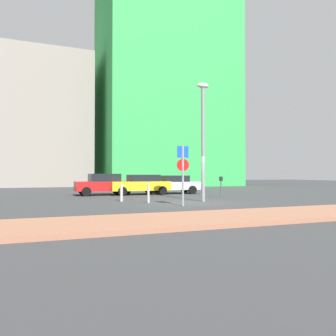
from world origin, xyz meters
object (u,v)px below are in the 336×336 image
(street_lamp, at_px, (203,131))
(parked_car_silver, at_px, (171,184))
(parked_car_yellow, at_px, (140,184))
(traffic_bollard_mid, at_px, (121,193))
(parked_car_red, at_px, (104,184))
(traffic_bollard_near, at_px, (148,193))
(parking_meter, at_px, (221,184))
(parking_sign_post, at_px, (183,168))

(street_lamp, bearing_deg, parked_car_silver, 82.31)
(parked_car_yellow, relative_size, traffic_bollard_mid, 4.66)
(parked_car_red, bearing_deg, traffic_bollard_mid, -90.45)
(traffic_bollard_near, distance_m, traffic_bollard_mid, 1.82)
(parked_car_red, height_order, parked_car_silver, parked_car_red)
(parking_meter, relative_size, street_lamp, 0.21)
(parking_meter, bearing_deg, parked_car_red, 141.81)
(parking_sign_post, bearing_deg, parking_meter, 42.87)
(parked_car_red, distance_m, parked_car_yellow, 2.64)
(parking_meter, bearing_deg, parked_car_yellow, 130.22)
(parked_car_silver, bearing_deg, parking_meter, -73.53)
(parked_car_red, relative_size, parked_car_silver, 0.92)
(street_lamp, bearing_deg, parking_sign_post, -137.35)
(parked_car_yellow, distance_m, street_lamp, 7.96)
(parked_car_yellow, relative_size, parking_sign_post, 1.55)
(parked_car_yellow, xyz_separation_m, traffic_bollard_mid, (-2.65, -5.44, -0.29))
(parked_car_yellow, relative_size, traffic_bollard_near, 4.37)
(parked_car_red, distance_m, traffic_bollard_near, 7.39)
(parked_car_silver, bearing_deg, traffic_bollard_near, -119.90)
(parking_sign_post, distance_m, parking_meter, 6.26)
(parking_meter, relative_size, traffic_bollard_near, 1.33)
(parked_car_red, bearing_deg, parking_sign_post, -77.31)
(parking_sign_post, relative_size, traffic_bollard_near, 2.81)
(street_lamp, xyz_separation_m, traffic_bollard_near, (-3.09, 0.27, -3.41))
(parking_meter, distance_m, traffic_bollard_mid, 6.76)
(parked_car_red, height_order, street_lamp, street_lamp)
(traffic_bollard_mid, bearing_deg, parking_sign_post, -58.68)
(parked_car_red, bearing_deg, traffic_bollard_near, -81.57)
(parked_car_red, bearing_deg, parked_car_yellow, -9.57)
(parking_sign_post, xyz_separation_m, parking_meter, (4.54, 4.21, -0.93))
(parked_car_red, xyz_separation_m, parking_sign_post, (2.13, -9.46, 1.01))
(parked_car_yellow, bearing_deg, parked_car_red, 170.43)
(parking_sign_post, xyz_separation_m, traffic_bollard_mid, (-2.18, 3.58, -1.34))
(parked_car_yellow, height_order, traffic_bollard_near, parked_car_yellow)
(parked_car_red, distance_m, parking_meter, 8.49)
(parking_sign_post, relative_size, traffic_bollard_mid, 3.00)
(parked_car_red, relative_size, parking_sign_post, 1.45)
(street_lamp, bearing_deg, parked_car_yellow, 102.44)
(parking_sign_post, bearing_deg, traffic_bollard_mid, 121.32)
(parked_car_silver, bearing_deg, parked_car_red, 177.90)
(street_lamp, bearing_deg, parked_car_red, 118.88)
(traffic_bollard_near, bearing_deg, parked_car_yellow, 77.52)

